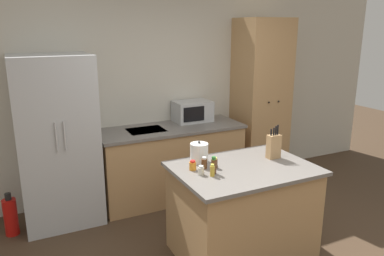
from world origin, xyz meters
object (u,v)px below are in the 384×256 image
knife_block (274,146)px  spice_bottle_orange_cap (204,163)px  spice_bottle_tall_dark (193,165)px  spice_bottle_green_herb (215,163)px  refrigerator (57,141)px  kettle (199,153)px  spice_bottle_short_red (214,166)px  spice_bottle_amber_oil (212,171)px  spice_bottle_pale_salt (201,171)px  pantry_cabinet (260,101)px  fire_extinguisher (11,216)px  microwave (192,111)px

knife_block → spice_bottle_orange_cap: (-0.74, 0.05, -0.07)m
spice_bottle_tall_dark → spice_bottle_green_herb: (0.20, -0.04, 0.00)m
refrigerator → kettle: (1.14, -1.16, 0.05)m
spice_bottle_short_red → spice_bottle_amber_oil: 0.07m
knife_block → spice_bottle_green_herb: (-0.64, 0.02, -0.08)m
spice_bottle_pale_salt → pantry_cabinet: bearing=41.5°
spice_bottle_tall_dark → fire_extinguisher: 2.08m
refrigerator → spice_bottle_orange_cap: (1.11, -1.33, 0.01)m
spice_bottle_tall_dark → refrigerator: bearing=127.2°
refrigerator → spice_bottle_green_herb: refrigerator is taller
microwave → spice_bottle_pale_salt: 1.77m
knife_block → fire_extinguisher: bearing=152.2°
pantry_cabinet → microwave: pantry_cabinet is taller
spice_bottle_tall_dark → spice_bottle_short_red: spice_bottle_short_red is taller
pantry_cabinet → spice_bottle_short_red: size_ratio=14.46×
spice_bottle_short_red → spice_bottle_orange_cap: size_ratio=1.43×
refrigerator → spice_bottle_pale_salt: (1.01, -1.45, -0.00)m
spice_bottle_amber_oil → spice_bottle_green_herb: size_ratio=1.11×
knife_block → spice_bottle_tall_dark: (-0.85, 0.06, -0.08)m
spice_bottle_amber_oil → spice_bottle_orange_cap: 0.19m
microwave → kettle: size_ratio=2.32×
refrigerator → pantry_cabinet: pantry_cabinet is taller
spice_bottle_pale_salt → spice_bottle_orange_cap: size_ratio=0.76×
spice_bottle_short_red → spice_bottle_amber_oil: (-0.04, -0.05, -0.02)m
kettle → spice_bottle_amber_oil: bearing=-99.0°
spice_bottle_green_herb → spice_bottle_orange_cap: size_ratio=0.90×
spice_bottle_tall_dark → spice_bottle_orange_cap: bearing=-6.6°
spice_bottle_amber_oil → spice_bottle_pale_salt: size_ratio=1.33×
refrigerator → kettle: size_ratio=8.98×
fire_extinguisher → knife_block: bearing=-27.8°
pantry_cabinet → fire_extinguisher: 3.40m
knife_block → spice_bottle_tall_dark: 0.85m
spice_bottle_amber_oil → kettle: size_ratio=0.53×
microwave → spice_bottle_green_herb: microwave is taller
pantry_cabinet → spice_bottle_pale_salt: size_ratio=27.22×
pantry_cabinet → spice_bottle_orange_cap: (-1.62, -1.39, -0.18)m
pantry_cabinet → spice_bottle_pale_salt: 2.30m
spice_bottle_tall_dark → spice_bottle_amber_oil: spice_bottle_amber_oil is taller
spice_bottle_short_red → spice_bottle_pale_salt: size_ratio=1.88×
spice_bottle_orange_cap → kettle: kettle is taller
spice_bottle_short_red → spice_bottle_pale_salt: bearing=168.7°
spice_bottle_tall_dark → kettle: kettle is taller
spice_bottle_orange_cap → refrigerator: bearing=129.9°
fire_extinguisher → spice_bottle_pale_salt: bearing=-40.6°
spice_bottle_amber_oil → spice_bottle_orange_cap: (0.02, 0.19, -0.00)m
refrigerator → microwave: bearing=5.6°
knife_block → spice_bottle_orange_cap: 0.74m
spice_bottle_orange_cap → fire_extinguisher: 2.18m
microwave → spice_bottle_pale_salt: bearing=-113.5°
pantry_cabinet → spice_bottle_green_herb: 2.09m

